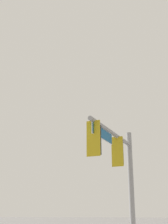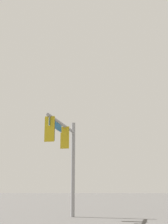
# 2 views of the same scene
# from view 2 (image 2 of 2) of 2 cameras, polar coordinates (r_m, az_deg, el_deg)

# --- Properties ---
(signal_pole_near) EXTENTS (5.04, 0.80, 5.84)m
(signal_pole_near) POSITION_cam_2_polar(r_m,az_deg,el_deg) (18.43, -3.39, -6.51)
(signal_pole_near) COLOR gray
(signal_pole_near) RESTS_ON ground_plane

